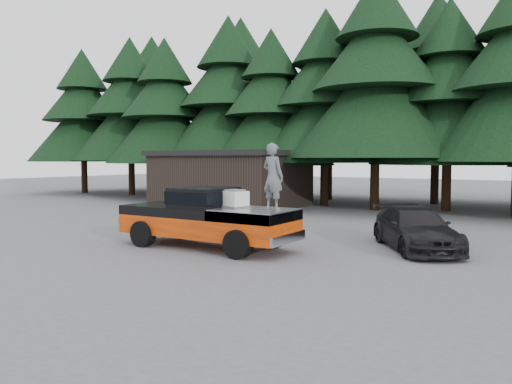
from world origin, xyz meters
The scene contains 8 objects.
ground centered at (0.00, 0.00, 0.00)m, with size 120.00×120.00×0.00m, color #535355.
pickup_truck centered at (-1.54, 0.05, 0.67)m, with size 6.00×2.04×1.33m, color #ED4100, non-canonical shape.
truck_cab centered at (-1.64, 0.05, 1.62)m, with size 1.66×1.90×0.59m, color black.
air_compressor centered at (-0.53, 0.14, 1.58)m, with size 0.72×0.59×0.49m, color silver.
man_on_bed centered at (0.80, 0.20, 2.31)m, with size 0.71×0.47×1.96m, color #53595A.
parked_car centered at (4.17, 3.27, 0.65)m, with size 1.81×4.46×1.29m, color black.
utility_building centered at (-9.00, 12.00, 1.67)m, with size 8.40×6.40×3.30m.
treeline centered at (0.42, 17.20, 7.72)m, with size 60.15×16.05×17.50m.
Camera 1 is at (8.18, -12.43, 2.83)m, focal length 35.00 mm.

